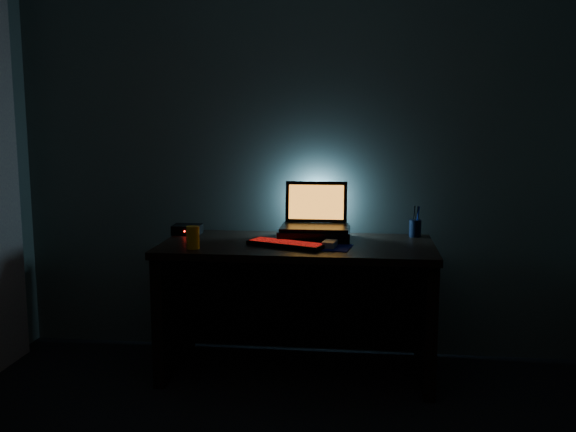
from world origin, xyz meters
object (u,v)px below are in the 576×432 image
object	(u,v)px
laptop	(315,217)
keyboard	(287,244)
mouse	(330,244)
pen_cup	(415,228)
router	(187,229)
juice_glass	(193,237)

from	to	relation	value
laptop	keyboard	world-z (taller)	laptop
mouse	pen_cup	bearing A→B (deg)	47.85
keyboard	mouse	size ratio (longest dim) A/B	4.09
laptop	router	distance (m)	0.77
keyboard	juice_glass	size ratio (longest dim) A/B	3.74
laptop	mouse	bearing A→B (deg)	-71.25
laptop	juice_glass	world-z (taller)	laptop
pen_cup	router	size ratio (longest dim) A/B	0.58
laptop	pen_cup	bearing A→B (deg)	9.42
laptop	router	bearing A→B (deg)	176.93
laptop	keyboard	size ratio (longest dim) A/B	0.86
pen_cup	mouse	bearing A→B (deg)	-141.40
mouse	pen_cup	size ratio (longest dim) A/B	1.10
keyboard	juice_glass	bearing A→B (deg)	-144.54
mouse	pen_cup	world-z (taller)	pen_cup
keyboard	pen_cup	distance (m)	0.80
keyboard	juice_glass	xyz separation A→B (m)	(-0.48, -0.11, 0.05)
juice_glass	pen_cup	bearing A→B (deg)	22.30
keyboard	mouse	bearing A→B (deg)	20.93
pen_cup	router	xyz separation A→B (m)	(-1.34, -0.07, -0.02)
mouse	router	bearing A→B (deg)	169.50
keyboard	juice_glass	world-z (taller)	juice_glass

